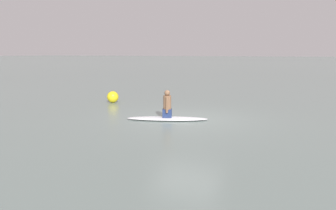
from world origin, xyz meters
TOP-DOWN VIEW (x-y plane):
  - ground_plane at (0.00, 0.00)m, footprint 400.00×400.00m
  - surfboard at (0.44, -0.60)m, footprint 1.65×2.94m
  - person_paddler at (0.44, -0.60)m, footprint 0.42×0.39m
  - buoy_marker at (-2.21, -4.67)m, footprint 0.55×0.55m

SIDE VIEW (x-z plane):
  - ground_plane at x=0.00m, z-range 0.00..0.00m
  - surfboard at x=0.44m, z-range 0.00..0.10m
  - buoy_marker at x=-2.21m, z-range 0.00..0.55m
  - person_paddler at x=0.44m, z-range 0.05..1.03m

